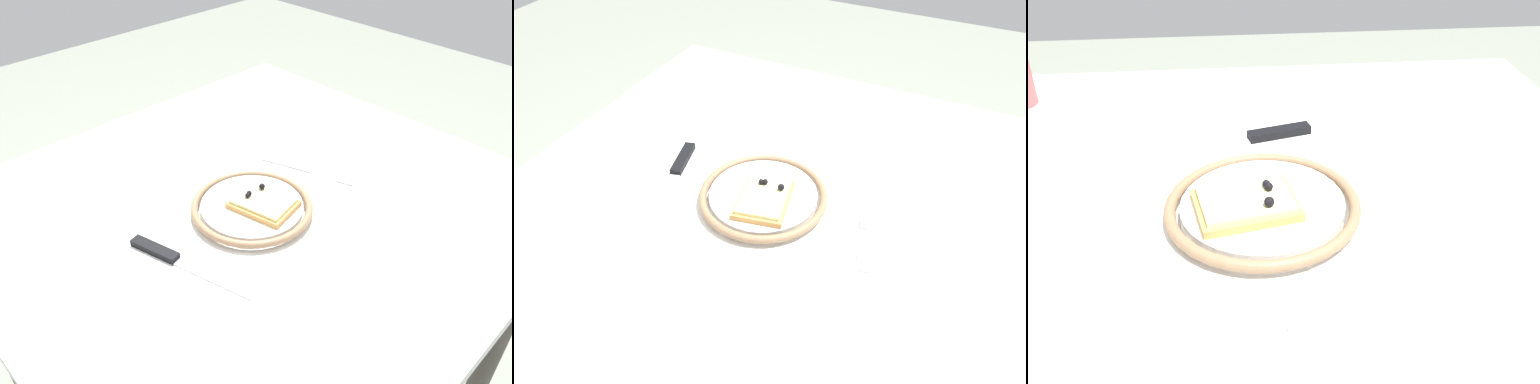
% 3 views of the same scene
% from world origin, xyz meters
% --- Properties ---
extents(dining_table, '(0.97, 0.91, 0.76)m').
position_xyz_m(dining_table, '(0.00, 0.00, 0.67)').
color(dining_table, white).
rests_on(dining_table, ground_plane).
extents(plate, '(0.22, 0.22, 0.02)m').
position_xyz_m(plate, '(0.03, 0.02, 0.77)').
color(plate, white).
rests_on(plate, dining_table).
extents(pizza_slice_near, '(0.10, 0.12, 0.03)m').
position_xyz_m(pizza_slice_near, '(0.02, 0.04, 0.79)').
color(pizza_slice_near, tan).
rests_on(pizza_slice_near, plate).
extents(knife, '(0.08, 0.24, 0.01)m').
position_xyz_m(knife, '(0.21, 0.02, 0.77)').
color(knife, silver).
rests_on(knife, dining_table).
extents(fork, '(0.08, 0.20, 0.00)m').
position_xyz_m(fork, '(-0.14, 0.01, 0.77)').
color(fork, '#B9B9B9').
rests_on(fork, dining_table).
extents(napkin, '(0.17, 0.18, 0.00)m').
position_xyz_m(napkin, '(-0.23, -0.33, 0.77)').
color(napkin, white).
rests_on(napkin, dining_table).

